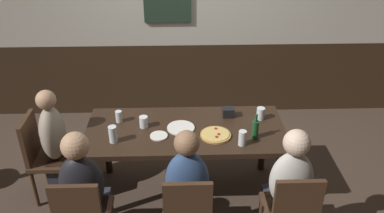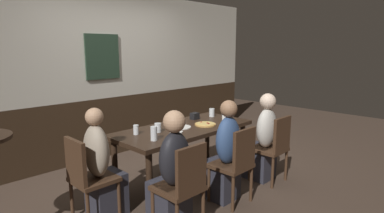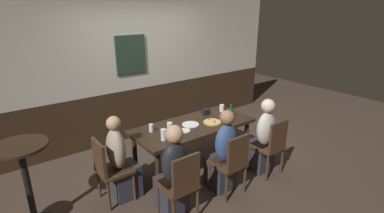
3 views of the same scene
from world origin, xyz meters
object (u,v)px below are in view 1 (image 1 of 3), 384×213
person_right_near (286,197)px  beer_bottle_green (255,129)px  plate_white_small (159,136)px  chair_right_near (291,211)px  dining_table (186,136)px  chair_mid_near (188,213)px  pint_glass_stout (242,139)px  beer_glass_tall (119,117)px  pint_glass_pale (144,122)px  highball_clear (260,114)px  person_mid_near (187,199)px  chair_head_west (44,153)px  person_head_west (62,154)px  plate_white_large (181,128)px  person_left_near (86,201)px  pint_glass_amber (113,135)px  pizza (216,135)px  condiment_caddy (228,112)px

person_right_near → beer_bottle_green: 0.63m
beer_bottle_green → plate_white_small: 0.86m
chair_right_near → plate_white_small: (-1.05, 0.71, 0.25)m
dining_table → chair_mid_near: bearing=-90.0°
pint_glass_stout → plate_white_small: size_ratio=0.87×
beer_glass_tall → pint_glass_pale: beer_glass_tall is taller
dining_table → highball_clear: bearing=12.2°
highball_clear → plate_white_small: 1.00m
dining_table → person_right_near: 1.06m
highball_clear → pint_glass_pale: size_ratio=1.09×
person_mid_near → chair_head_west: bearing=153.6°
highball_clear → beer_glass_tall: (-1.35, -0.01, -0.00)m
person_head_west → plate_white_large: (1.13, 0.01, 0.26)m
chair_head_west → plate_white_small: bearing=-6.1°
person_mid_near → person_left_near: 0.81m
highball_clear → pint_glass_amber: size_ratio=0.77×
highball_clear → pint_glass_pale: highball_clear is taller
person_left_near → dining_table: bearing=39.3°
pizza → condiment_caddy: condiment_caddy is taller
highball_clear → condiment_caddy: highball_clear is taller
chair_right_near → pint_glass_amber: (-1.44, 0.64, 0.31)m
pint_glass_amber → condiment_caddy: pint_glass_amber is taller
pint_glass_stout → plate_white_large: size_ratio=0.54×
pizza → pint_glass_stout: (0.22, -0.14, 0.05)m
chair_right_near → person_mid_near: person_mid_near is taller
person_mid_near → beer_bottle_green: person_mid_near is taller
pint_glass_amber → pint_glass_stout: bearing=-4.1°
person_mid_near → plate_white_large: 0.72m
pint_glass_pale → pint_glass_stout: 0.93m
person_right_near → pizza: bearing=135.1°
highball_clear → plate_white_large: bearing=-169.2°
chair_mid_near → plate_white_small: 0.79m
person_head_west → pint_glass_stout: bearing=-9.2°
person_left_near → plate_white_small: bearing=43.8°
person_head_west → beer_bottle_green: 1.83m
person_left_near → person_right_near: bearing=0.0°
chair_right_near → plate_white_small: bearing=146.1°
person_mid_near → person_left_near: bearing=-180.0°
person_left_near → beer_bottle_green: (1.42, 0.50, 0.33)m
dining_table → pizza: pizza is taller
person_head_west → beer_bottle_green: size_ratio=4.82×
highball_clear → beer_glass_tall: highball_clear is taller
person_left_near → beer_glass_tall: person_left_near is taller
chair_right_near → person_right_near: bearing=90.0°
pint_glass_stout → beer_glass_tall: bearing=159.5°
person_right_near → highball_clear: 0.88m
beer_glass_tall → plate_white_large: 0.60m
pint_glass_stout → condiment_caddy: (-0.07, 0.48, -0.01)m
pint_glass_amber → plate_white_small: bearing=9.9°
highball_clear → person_right_near: bearing=-83.8°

